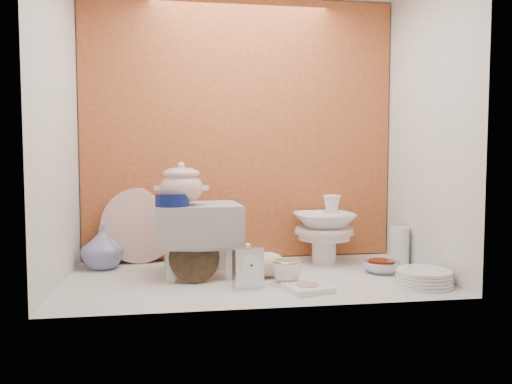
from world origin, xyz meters
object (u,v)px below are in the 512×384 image
(mantel_clock, at_px, (248,266))
(gold_rim_teacup, at_px, (287,271))
(plush_pig, at_px, (268,264))
(porcelain_tower, at_px, (324,229))
(soup_tureen, at_px, (181,184))
(floral_platter, at_px, (140,225))
(dinner_plate_stack, at_px, (424,278))
(blue_white_vase, at_px, (102,247))
(step_stool, at_px, (198,240))
(crystal_bowl, at_px, (381,267))

(mantel_clock, height_order, gold_rim_teacup, mantel_clock)
(plush_pig, xyz_separation_m, porcelain_tower, (0.37, 0.29, 0.12))
(soup_tureen, bearing_deg, gold_rim_teacup, -23.29)
(floral_platter, bearing_deg, mantel_clock, -50.31)
(floral_platter, height_order, dinner_plate_stack, floral_platter)
(soup_tureen, distance_m, gold_rim_teacup, 0.66)
(blue_white_vase, bearing_deg, step_stool, -23.47)
(mantel_clock, distance_m, plush_pig, 0.22)
(mantel_clock, bearing_deg, soup_tureen, 125.90)
(mantel_clock, xyz_separation_m, plush_pig, (0.12, 0.18, -0.03))
(gold_rim_teacup, xyz_separation_m, crystal_bowl, (0.53, 0.16, -0.03))
(plush_pig, distance_m, porcelain_tower, 0.48)
(plush_pig, relative_size, gold_rim_teacup, 1.71)
(blue_white_vase, xyz_separation_m, mantel_clock, (0.71, -0.50, -0.01))
(mantel_clock, bearing_deg, floral_platter, 115.04)
(gold_rim_teacup, height_order, crystal_bowl, gold_rim_teacup)
(gold_rim_teacup, bearing_deg, plush_pig, 114.29)
(step_stool, bearing_deg, mantel_clock, -56.76)
(step_stool, xyz_separation_m, crystal_bowl, (0.93, -0.10, -0.15))
(floral_platter, bearing_deg, soup_tureen, -59.34)
(plush_pig, bearing_deg, crystal_bowl, 13.94)
(gold_rim_teacup, bearing_deg, mantel_clock, -169.61)
(step_stool, height_order, plush_pig, step_stool)
(soup_tureen, relative_size, crystal_bowl, 1.30)
(gold_rim_teacup, xyz_separation_m, porcelain_tower, (0.30, 0.43, 0.13))
(porcelain_tower, bearing_deg, floral_platter, 170.84)
(mantel_clock, xyz_separation_m, gold_rim_teacup, (0.19, 0.03, -0.04))
(blue_white_vase, relative_size, gold_rim_teacup, 1.72)
(soup_tureen, xyz_separation_m, floral_platter, (-0.23, 0.39, -0.25))
(floral_platter, height_order, porcelain_tower, floral_platter)
(blue_white_vase, distance_m, mantel_clock, 0.87)
(step_stool, relative_size, dinner_plate_stack, 1.58)
(soup_tureen, xyz_separation_m, porcelain_tower, (0.78, 0.23, -0.27))
(step_stool, xyz_separation_m, mantel_clock, (0.22, -0.29, -0.08))
(gold_rim_teacup, bearing_deg, dinner_plate_stack, -10.50)
(mantel_clock, bearing_deg, plush_pig, 41.57)
(blue_white_vase, bearing_deg, crystal_bowl, -12.32)
(dinner_plate_stack, relative_size, crystal_bowl, 1.37)
(gold_rim_teacup, distance_m, dinner_plate_stack, 0.63)
(step_stool, relative_size, mantel_clock, 2.06)
(plush_pig, height_order, gold_rim_teacup, plush_pig)
(crystal_bowl, bearing_deg, gold_rim_teacup, -163.31)
(step_stool, bearing_deg, floral_platter, 128.58)
(crystal_bowl, bearing_deg, dinner_plate_stack, -71.44)
(blue_white_vase, bearing_deg, mantel_clock, -35.37)
(blue_white_vase, xyz_separation_m, dinner_plate_stack, (1.51, -0.58, -0.08))
(mantel_clock, bearing_deg, gold_rim_teacup, -4.27)
(plush_pig, distance_m, gold_rim_teacup, 0.16)
(step_stool, bearing_deg, porcelain_tower, 10.82)
(blue_white_vase, relative_size, mantel_clock, 1.13)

